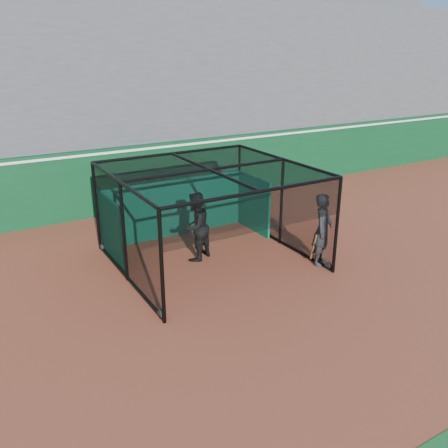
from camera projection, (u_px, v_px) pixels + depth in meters
ground at (228, 312)px, 11.24m from camera, size 120.00×120.00×0.00m
outfield_wall at (111, 180)px, 17.66m from camera, size 50.00×0.50×2.50m
grandstand at (76, 85)px, 19.60m from camera, size 50.00×7.85×8.95m
batting_cage at (209, 216)px, 13.58m from camera, size 5.21×5.04×2.74m
batter at (196, 227)px, 13.75m from camera, size 1.24×1.14×2.05m
on_deck_player at (323, 230)px, 13.45m from camera, size 0.92×0.83×2.10m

